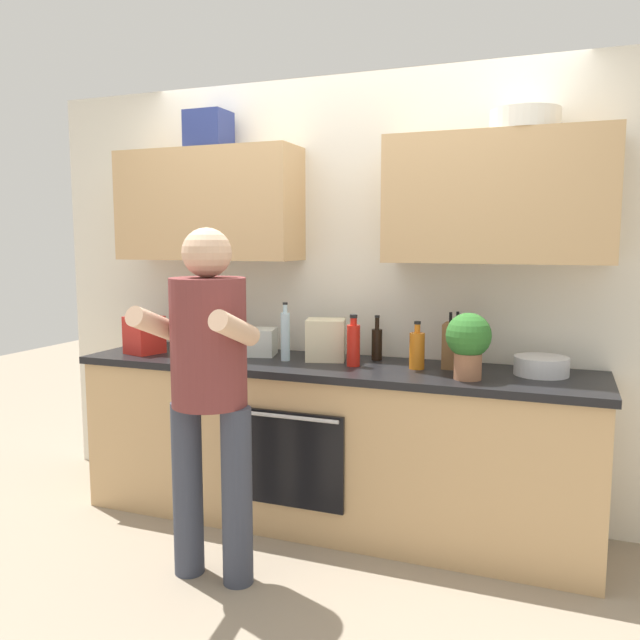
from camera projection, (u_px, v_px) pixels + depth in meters
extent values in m
plane|color=gray|center=(329.00, 521.00, 3.58)|extent=(12.00, 12.00, 0.00)
cube|color=silver|center=(351.00, 294.00, 3.76)|extent=(4.00, 0.06, 2.50)
cube|color=tan|center=(208.00, 205.00, 3.81)|extent=(1.13, 0.32, 0.65)
cube|color=tan|center=(497.00, 199.00, 3.22)|extent=(1.13, 0.32, 0.65)
cylinder|color=silver|center=(525.00, 120.00, 3.13)|extent=(0.34, 0.34, 0.10)
cube|color=navy|center=(209.00, 130.00, 3.76)|extent=(0.24, 0.20, 0.22)
cube|color=tan|center=(329.00, 447.00, 3.53)|extent=(2.80, 0.60, 0.86)
cube|color=black|center=(330.00, 367.00, 3.47)|extent=(2.84, 0.64, 0.04)
cube|color=black|center=(292.00, 460.00, 3.27)|extent=(0.56, 0.02, 0.50)
cylinder|color=silver|center=(290.00, 417.00, 3.22)|extent=(0.52, 0.02, 0.02)
cylinder|color=#383D4C|center=(188.00, 488.00, 2.98)|extent=(0.14, 0.14, 0.82)
cylinder|color=#383D4C|center=(237.00, 496.00, 2.89)|extent=(0.14, 0.14, 0.82)
cylinder|color=brown|center=(209.00, 342.00, 2.85)|extent=(0.34, 0.34, 0.58)
sphere|color=#D8AD8C|center=(207.00, 253.00, 2.80)|extent=(0.22, 0.22, 0.22)
cylinder|color=#D8AD8C|center=(154.00, 324.00, 2.80)|extent=(0.09, 0.31, 0.19)
cylinder|color=#D8AD8C|center=(235.00, 329.00, 2.66)|extent=(0.09, 0.31, 0.19)
cylinder|color=#198C33|center=(220.00, 348.00, 3.51)|extent=(0.05, 0.05, 0.15)
cylinder|color=#198C33|center=(220.00, 331.00, 3.50)|extent=(0.02, 0.02, 0.04)
cylinder|color=black|center=(220.00, 326.00, 3.50)|extent=(0.02, 0.02, 0.01)
cylinder|color=red|center=(353.00, 346.00, 3.39)|extent=(0.07, 0.07, 0.22)
cylinder|color=red|center=(354.00, 321.00, 3.37)|extent=(0.04, 0.04, 0.04)
cylinder|color=black|center=(354.00, 316.00, 3.37)|extent=(0.04, 0.04, 0.02)
cylinder|color=black|center=(377.00, 345.00, 3.56)|extent=(0.06, 0.06, 0.17)
cylinder|color=black|center=(377.00, 323.00, 3.55)|extent=(0.02, 0.02, 0.07)
cylinder|color=black|center=(377.00, 316.00, 3.55)|extent=(0.03, 0.03, 0.01)
cylinder|color=silver|center=(285.00, 337.00, 3.54)|extent=(0.05, 0.05, 0.27)
cylinder|color=silver|center=(285.00, 309.00, 3.52)|extent=(0.02, 0.02, 0.05)
cylinder|color=black|center=(285.00, 304.00, 3.52)|extent=(0.03, 0.03, 0.01)
cylinder|color=brown|center=(177.00, 327.00, 4.02)|extent=(0.06, 0.06, 0.25)
cylinder|color=brown|center=(177.00, 303.00, 4.00)|extent=(0.03, 0.03, 0.06)
cylinder|color=black|center=(176.00, 297.00, 4.00)|extent=(0.03, 0.03, 0.01)
cylinder|color=#8C4C14|center=(183.00, 336.00, 3.83)|extent=(0.06, 0.06, 0.19)
cylinder|color=#8C4C14|center=(183.00, 318.00, 3.82)|extent=(0.03, 0.03, 0.03)
cylinder|color=black|center=(183.00, 314.00, 3.81)|extent=(0.04, 0.04, 0.02)
cylinder|color=orange|center=(417.00, 351.00, 3.32)|extent=(0.08, 0.08, 0.19)
cylinder|color=orange|center=(417.00, 329.00, 3.30)|extent=(0.03, 0.03, 0.05)
cylinder|color=black|center=(417.00, 323.00, 3.30)|extent=(0.03, 0.03, 0.01)
cylinder|color=white|center=(183.00, 350.00, 3.58)|extent=(0.08, 0.08, 0.11)
cylinder|color=silver|center=(541.00, 366.00, 3.17)|extent=(0.27, 0.27, 0.09)
cube|color=brown|center=(453.00, 346.00, 3.34)|extent=(0.10, 0.14, 0.24)
cylinder|color=black|center=(451.00, 318.00, 3.31)|extent=(0.02, 0.02, 0.06)
cylinder|color=black|center=(458.00, 317.00, 3.33)|extent=(0.02, 0.02, 0.06)
cylinder|color=#9E6647|center=(468.00, 366.00, 3.07)|extent=(0.13, 0.13, 0.13)
sphere|color=#2D6B28|center=(469.00, 335.00, 3.05)|extent=(0.22, 0.22, 0.22)
cube|color=silver|center=(258.00, 342.00, 3.72)|extent=(0.24, 0.23, 0.16)
cube|color=beige|center=(326.00, 340.00, 3.56)|extent=(0.25, 0.24, 0.23)
cube|color=red|center=(144.00, 335.00, 3.78)|extent=(0.22, 0.23, 0.22)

